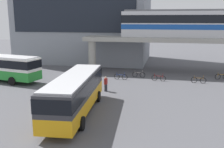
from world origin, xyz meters
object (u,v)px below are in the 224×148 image
object	(u,v)px
station_building	(86,4)
bicycle_blue	(121,77)
bus_main	(75,90)
pedestrian_walking_across	(106,84)
train	(191,23)
bus_secondary	(0,65)
bicycle_silver	(139,75)
bicycle_brown	(199,80)
bicycle_red	(159,78)
bicycle_orange	(222,77)

from	to	relation	value
station_building	bicycle_blue	bearing A→B (deg)	-58.23
bus_main	pedestrian_walking_across	distance (m)	7.42
train	bus_secondary	distance (m)	26.26
bicycle_silver	bicycle_brown	distance (m)	7.69
station_building	bus_secondary	xyz separation A→B (m)	(-5.37, -18.93, -8.28)
bicycle_blue	pedestrian_walking_across	bearing A→B (deg)	-95.44
bicycle_red	bicycle_silver	size ratio (longest dim) A/B	1.00
bus_main	bus_secondary	bearing A→B (deg)	145.20
train	bus_secondary	xyz separation A→B (m)	(-23.52, -10.50, -5.09)
station_building	bicycle_brown	world-z (taller)	station_building
bus_main	bicycle_silver	world-z (taller)	bus_main
bus_secondary	pedestrian_walking_across	bearing A→B (deg)	-8.10
bus_secondary	bicycle_blue	world-z (taller)	bus_secondary
station_building	bicycle_blue	distance (m)	20.29
bicycle_blue	bicycle_silver	bearing A→B (deg)	41.10
bicycle_blue	bicycle_brown	distance (m)	9.61
bus_main	bicycle_orange	world-z (taller)	bus_main
bicycle_blue	bicycle_orange	xyz separation A→B (m)	(12.74, 2.89, 0.00)
bicycle_red	bicycle_blue	bearing A→B (deg)	-176.82
station_building	pedestrian_walking_across	world-z (taller)	station_building
train	bicycle_orange	bearing A→B (deg)	-43.72
station_building	bus_main	xyz separation A→B (m)	(7.99, -28.21, -8.28)
train	bus_main	distance (m)	22.82
bus_main	bicycle_blue	bearing A→B (deg)	84.19
train	bicycle_blue	xyz separation A→B (m)	(-8.82, -6.63, -6.72)
bicycle_red	pedestrian_walking_across	xyz separation A→B (m)	(-5.36, -6.15, 0.40)
bicycle_brown	bus_main	bearing A→B (deg)	-129.48
station_building	bus_main	distance (m)	30.47
bus_secondary	bicycle_brown	xyz separation A→B (m)	(24.30, 4.00, -1.63)
bicycle_red	bus_secondary	bearing A→B (deg)	-168.03
bus_secondary	bicycle_orange	bearing A→B (deg)	13.83
station_building	train	bearing A→B (deg)	-24.90
bus_main	bicycle_blue	size ratio (longest dim) A/B	6.28
pedestrian_walking_across	bicycle_blue	bearing A→B (deg)	84.56
bicycle_blue	pedestrian_walking_across	xyz separation A→B (m)	(-0.56, -5.88, 0.40)
bicycle_silver	bicycle_orange	bearing A→B (deg)	5.62
bus_secondary	bicycle_red	distance (m)	20.00
train	bus_secondary	size ratio (longest dim) A/B	1.73
bicycle_blue	train	bearing A→B (deg)	36.92
bicycle_orange	bicycle_silver	bearing A→B (deg)	-174.38
bus_main	bus_secondary	world-z (taller)	same
station_building	bicycle_orange	world-z (taller)	station_building
pedestrian_walking_across	bicycle_orange	bearing A→B (deg)	33.39
train	bicycle_silver	bearing A→B (deg)	-144.50
bus_main	bicycle_brown	distance (m)	17.29
bicycle_orange	bicycle_silver	size ratio (longest dim) A/B	0.98
bicycle_silver	bicycle_brown	xyz separation A→B (m)	(7.50, -1.71, 0.00)
bicycle_brown	pedestrian_walking_across	distance (m)	11.82
bus_main	pedestrian_walking_across	xyz separation A→B (m)	(0.78, 7.27, -1.23)
bus_main	station_building	bearing A→B (deg)	105.81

